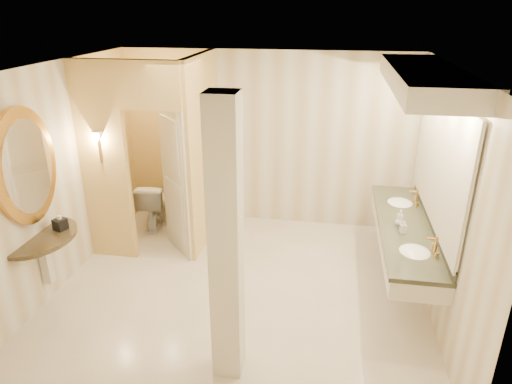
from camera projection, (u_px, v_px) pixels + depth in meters
floor at (242, 287)px, 5.76m from camera, size 4.50×4.50×0.00m
ceiling at (238, 67)px, 4.72m from camera, size 4.50×4.50×0.00m
wall_back at (266, 140)px, 7.06m from camera, size 4.50×0.02×2.70m
wall_front at (187, 286)px, 3.42m from camera, size 4.50×0.02×2.70m
wall_left at (60, 176)px, 5.59m from camera, size 0.02×4.00×2.70m
wall_right at (445, 201)px, 4.89m from camera, size 0.02×4.00×2.70m
toilet_closet at (173, 154)px, 6.28m from camera, size 1.50×1.55×2.70m
wall_sconce at (98, 138)px, 5.78m from camera, size 0.14×0.14×0.42m
vanity at (418, 165)px, 5.14m from camera, size 0.75×2.61×2.09m
console_shelf at (31, 197)px, 5.00m from camera, size 1.00×1.00×1.95m
pillar at (226, 247)px, 3.97m from camera, size 0.27×0.27×2.70m
tissue_box at (60, 224)px, 5.29m from camera, size 0.16×0.16×0.13m
toilet at (155, 204)px, 7.20m from camera, size 0.49×0.78×0.75m
soap_bottle_a at (403, 227)px, 5.21m from camera, size 0.08×0.08×0.15m
soap_bottle_b at (399, 221)px, 5.39m from camera, size 0.09×0.09×0.12m
soap_bottle_c at (400, 218)px, 5.38m from camera, size 0.08×0.08×0.19m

